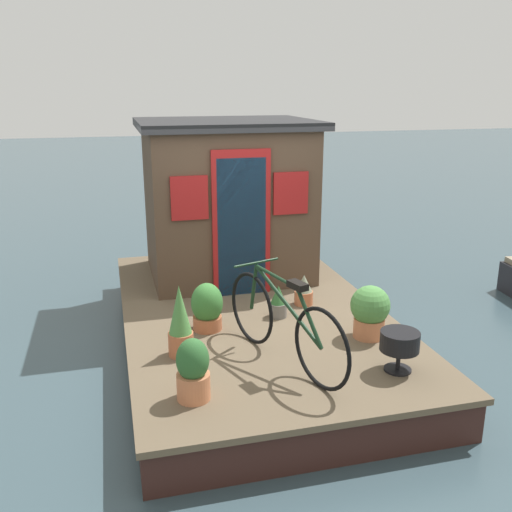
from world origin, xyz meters
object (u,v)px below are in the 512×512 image
potted_plant_basil (304,290)px  potted_plant_sage (207,307)px  houseboat_cabin (227,199)px  potted_plant_geranium (278,302)px  potted_plant_succulent (180,322)px  charcoal_grill (400,343)px  bicycle (284,323)px  potted_plant_thyme (193,370)px  potted_plant_mint (370,311)px

potted_plant_basil → potted_plant_sage: potted_plant_sage is taller
houseboat_cabin → potted_plant_geranium: bearing=-172.3°
potted_plant_sage → potted_plant_succulent: size_ratio=0.73×
charcoal_grill → potted_plant_succulent: bearing=66.5°
potted_plant_basil → potted_plant_geranium: potted_plant_geranium is taller
charcoal_grill → bicycle: bearing=67.1°
houseboat_cabin → potted_plant_geranium: (-1.68, -0.23, -0.88)m
bicycle → potted_plant_thyme: bicycle is taller
bicycle → potted_plant_sage: size_ratio=3.38×
houseboat_cabin → potted_plant_succulent: houseboat_cabin is taller
potted_plant_mint → potted_plant_succulent: 1.94m
potted_plant_basil → potted_plant_sage: (-0.43, 1.24, 0.08)m
potted_plant_mint → potted_plant_succulent: (0.08, 1.94, 0.05)m
potted_plant_mint → charcoal_grill: (-0.74, 0.06, -0.02)m
potted_plant_succulent → potted_plant_basil: bearing=-58.6°
bicycle → potted_plant_sage: 1.11m
potted_plant_mint → charcoal_grill: size_ratio=1.45×
potted_plant_mint → potted_plant_thyme: 2.09m
potted_plant_mint → potted_plant_sage: size_ratio=1.08×
potted_plant_succulent → potted_plant_mint: bearing=-92.2°
bicycle → charcoal_grill: bearing=-112.9°
charcoal_grill → potted_plant_thyme: bearing=90.5°
bicycle → potted_plant_thyme: size_ratio=3.22×
potted_plant_mint → potted_plant_succulent: bearing=87.8°
potted_plant_mint → potted_plant_geranium: bearing=45.1°
potted_plant_basil → potted_plant_sage: 1.31m
potted_plant_thyme → charcoal_grill: size_ratio=1.41×
houseboat_cabin → bicycle: bearing=179.0°
houseboat_cabin → potted_plant_sage: houseboat_cabin is taller
potted_plant_succulent → potted_plant_geranium: bearing=-60.2°
potted_plant_thyme → charcoal_grill: (0.02, -1.89, 0.02)m
houseboat_cabin → potted_plant_basil: 1.76m
potted_plant_mint → potted_plant_succulent: potted_plant_succulent is taller
potted_plant_mint → potted_plant_geranium: 1.07m
potted_plant_geranium → charcoal_grill: (-1.50, -0.70, 0.10)m
houseboat_cabin → bicycle: (-2.76, 0.05, -0.65)m
bicycle → potted_plant_succulent: (0.41, 0.91, -0.07)m
potted_plant_sage → potted_plant_geranium: (0.14, -0.83, -0.07)m
potted_plant_sage → potted_plant_succulent: potted_plant_succulent is taller
potted_plant_basil → potted_plant_mint: size_ratio=0.66×
bicycle → potted_plant_succulent: 1.00m
potted_plant_mint → bicycle: bearing=107.7°
potted_plant_geranium → potted_plant_thyme: size_ratio=0.68×
potted_plant_succulent → charcoal_grill: bearing=-113.5°
potted_plant_mint → potted_plant_thyme: size_ratio=1.03×
potted_plant_thyme → potted_plant_sage: bearing=-14.5°
bicycle → potted_plant_thyme: (-0.43, 0.91, -0.14)m
potted_plant_basil → potted_plant_thyme: potted_plant_thyme is taller
potted_plant_thyme → potted_plant_succulent: bearing=-0.2°
potted_plant_basil → potted_plant_thyme: bearing=138.5°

